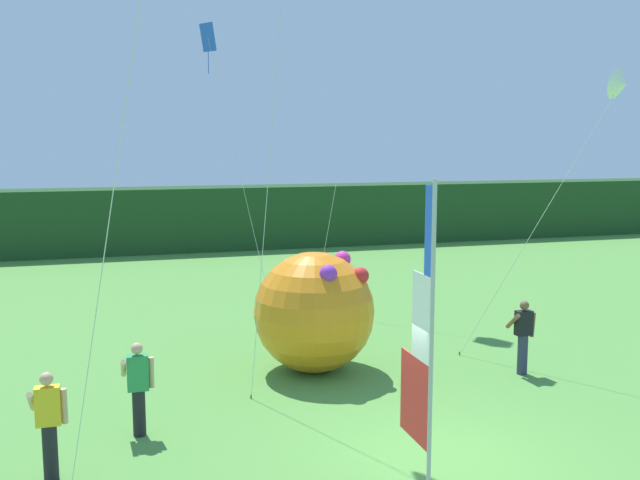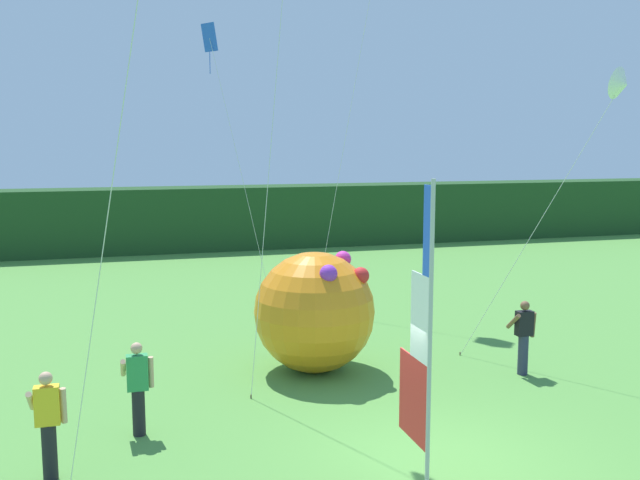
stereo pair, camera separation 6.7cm
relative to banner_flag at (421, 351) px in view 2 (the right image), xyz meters
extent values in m
plane|color=#518E3D|center=(0.83, 1.05, -2.19)|extent=(120.00, 120.00, 0.00)
cube|color=#1E421E|center=(0.83, 24.73, -0.73)|extent=(80.00, 2.40, 2.92)
cylinder|color=#B7B7BC|center=(0.00, -0.29, 0.10)|extent=(0.06, 0.06, 4.57)
cube|color=red|center=(0.00, 0.22, -0.76)|extent=(0.02, 0.97, 1.22)
cube|color=white|center=(0.00, 0.04, 0.46)|extent=(0.02, 0.60, 1.22)
cube|color=blue|center=(0.00, -0.15, 1.68)|extent=(0.02, 0.23, 1.22)
cylinder|color=black|center=(-5.05, 2.13, -1.76)|extent=(0.22, 0.22, 0.86)
cube|color=yellow|center=(-5.05, 2.13, -1.03)|extent=(0.36, 0.20, 0.59)
sphere|color=tan|center=(-5.05, 2.13, -0.62)|extent=(0.20, 0.20, 0.20)
cylinder|color=tan|center=(-5.28, 2.19, -0.96)|extent=(0.09, 0.48, 0.42)
cylinder|color=tan|center=(-4.82, 2.13, -1.06)|extent=(0.09, 0.14, 0.56)
cylinder|color=#2D334C|center=(4.45, 4.48, -1.75)|extent=(0.22, 0.22, 0.87)
cube|color=black|center=(4.45, 4.48, -1.05)|extent=(0.36, 0.20, 0.54)
sphere|color=brown|center=(4.45, 4.48, -0.66)|extent=(0.20, 0.20, 0.20)
cylinder|color=brown|center=(4.22, 4.54, -1.00)|extent=(0.09, 0.48, 0.42)
cylinder|color=brown|center=(4.68, 4.48, -1.10)|extent=(0.09, 0.14, 0.56)
cylinder|color=black|center=(-3.71, 3.44, -1.79)|extent=(0.22, 0.22, 0.81)
cube|color=#2D8E4C|center=(-3.71, 3.44, -1.07)|extent=(0.36, 0.20, 0.62)
sphere|color=tan|center=(-3.71, 3.44, -0.64)|extent=(0.20, 0.20, 0.20)
cylinder|color=tan|center=(-3.94, 3.50, -0.99)|extent=(0.09, 0.48, 0.42)
cylinder|color=tan|center=(-3.48, 3.45, -1.09)|extent=(0.09, 0.14, 0.56)
sphere|color=orange|center=(0.15, 5.97, -0.86)|extent=(2.66, 2.66, 2.66)
sphere|color=#DB33A8|center=(0.85, 6.14, 0.25)|extent=(0.37, 0.37, 0.37)
sphere|color=purple|center=(0.21, 5.11, 0.15)|extent=(0.37, 0.37, 0.37)
sphere|color=red|center=(1.04, 5.48, -0.01)|extent=(0.37, 0.37, 0.37)
cylinder|color=silver|center=(-3.91, -0.34, 2.80)|extent=(1.74, 2.24, 10.00)
cylinder|color=brown|center=(0.60, 12.58, -2.15)|extent=(0.03, 0.03, 0.08)
cylinder|color=silver|center=(-0.14, 13.69, 1.98)|extent=(1.50, 2.25, 8.35)
cube|color=blue|center=(-0.88, 14.81, 6.16)|extent=(0.49, 0.63, 0.88)
cylinder|color=blue|center=(-0.88, 14.81, 5.36)|extent=(0.02, 0.02, 0.70)
cylinder|color=brown|center=(3.78, 6.11, -2.15)|extent=(0.03, 0.03, 0.08)
cylinder|color=silver|center=(5.01, 5.07, 0.92)|extent=(2.48, 2.09, 6.23)
cone|color=white|center=(6.24, 4.03, 4.04)|extent=(0.77, 0.63, 0.71)
cylinder|color=brown|center=(1.61, 11.21, -2.15)|extent=(0.03, 0.03, 0.08)
cylinder|color=silver|center=(2.81, 11.82, 3.33)|extent=(2.42, 1.24, 11.04)
cylinder|color=brown|center=(-1.53, 4.64, -2.15)|extent=(0.03, 0.03, 0.08)
cylinder|color=silver|center=(-1.07, 4.85, 2.39)|extent=(0.93, 0.42, 9.17)
camera|label=1|loc=(-4.01, -8.72, 2.86)|focal=40.01mm
camera|label=2|loc=(-3.94, -8.74, 2.86)|focal=40.01mm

